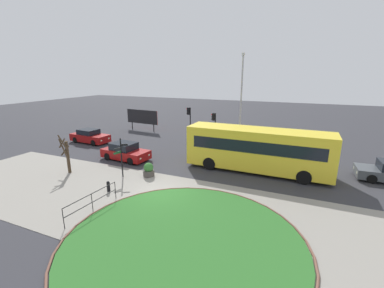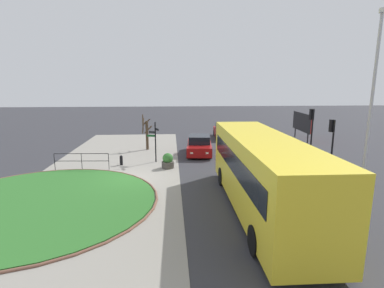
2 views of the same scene
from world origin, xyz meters
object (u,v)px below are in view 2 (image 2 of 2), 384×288
Objects in this scene: billboard_left at (302,122)px; planter_near_signpost at (168,161)px; bus_yellow at (262,172)px; car_far_lane at (223,131)px; bollard_foreground at (121,160)px; lamppost_tall at (372,96)px; signpost_directional at (155,140)px; traffic_light_far at (312,123)px; traffic_light_near at (332,134)px; street_tree_bare at (146,133)px; car_near_lane at (199,146)px.

planter_near_signpost is (9.44, -13.36, -1.33)m from billboard_left.
bus_yellow is 18.35m from car_far_lane.
billboard_left is (-8.49, 16.60, 1.43)m from bollard_foreground.
billboard_left reaches higher than planter_near_signpost.
signpost_directional is at bearing -116.34° from lamppost_tall.
planter_near_signpost is (1.34, -10.38, -2.32)m from traffic_light_far.
traffic_light_near is (3.19, 11.27, 0.83)m from signpost_directional.
planter_near_signpost is (-1.52, -10.35, -2.01)m from traffic_light_near.
car_far_lane is 4.40× the size of planter_near_signpost.
traffic_light_far reaches higher than street_tree_bare.
billboard_left is (-16.52, 9.21, 0.02)m from bus_yellow.
bus_yellow reaches higher than signpost_directional.
car_near_lane is 1.15× the size of traffic_light_far.
car_near_lane reaches higher than planter_near_signpost.
bus_yellow reaches higher than car_near_lane.
car_far_lane is 7.92m from billboard_left.
street_tree_bare reaches higher than bollard_foreground.
lamppost_tall is 12.44m from planter_near_signpost.
traffic_light_far is at bearing 91.64° from bollard_foreground.
bollard_foreground is 0.24× the size of street_tree_bare.
traffic_light_near reaches higher than bollard_foreground.
street_tree_bare is (-5.94, -1.86, 1.01)m from planter_near_signpost.
bus_yellow is 2.20× the size of billboard_left.
signpost_directional is 0.67× the size of car_near_lane.
car_far_lane is 0.49× the size of lamppost_tall.
car_far_lane is at bearing 145.08° from signpost_directional.
traffic_light_near reaches higher than signpost_directional.
traffic_light_near is at bearing 60.25° from car_near_lane.
lamppost_tall is (5.50, 0.47, 2.14)m from traffic_light_far.
car_near_lane is at bearing 47.06° from traffic_light_near.
car_far_lane is 9.24m from street_tree_bare.
signpost_directional is 2.24m from planter_near_signpost.
traffic_light_far is 13.14m from street_tree_bare.
street_tree_bare is (-7.46, -12.21, -1.00)m from traffic_light_near.
traffic_light_near is at bearing 23.83° from car_far_lane.
street_tree_bare is at bearing -108.98° from car_near_lane.
lamppost_tall is at bearing -177.18° from traffic_light_near.
signpost_directional is 11.36m from traffic_light_far.
car_near_lane is 0.47× the size of lamppost_tall.
billboard_left reaches higher than car_near_lane.
lamppost_tall is at bearing 63.66° from signpost_directional.
street_tree_bare reaches higher than car_near_lane.
street_tree_bare is at bearing -167.55° from signpost_directional.
lamppost_tall reaches higher than bus_yellow.
bus_yellow is 1.16× the size of lamppost_tall.
car_near_lane is (-3.03, 5.73, 0.32)m from bollard_foreground.
billboard_left is at bearing 169.53° from lamppost_tall.
traffic_light_near reaches higher than car_near_lane.
bus_yellow is at bearing 30.12° from signpost_directional.
signpost_directional is 0.32× the size of lamppost_tall.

